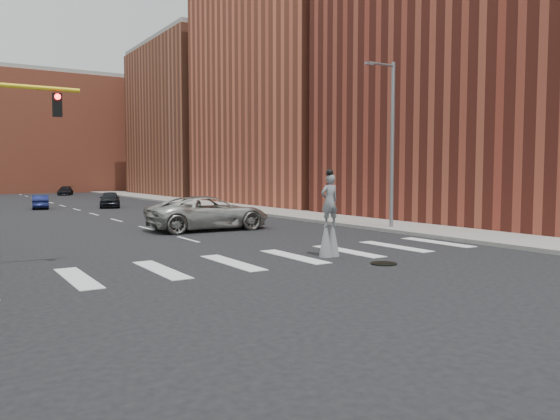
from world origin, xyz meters
name	(u,v)px	position (x,y,z in m)	size (l,w,h in m)	color
ground_plane	(279,264)	(0.00, 0.00, 0.00)	(160.00, 160.00, 0.00)	black
sidewalk_right	(247,208)	(12.50, 25.00, 0.09)	(5.00, 90.00, 0.18)	gray
manhole	(384,264)	(3.00, -2.00, 0.02)	(0.90, 0.90, 0.04)	black
building_near	(494,54)	(22.00, 8.00, 11.00)	(16.00, 20.00, 22.00)	maroon
building_mid	(305,84)	(22.00, 30.00, 12.00)	(16.00, 22.00, 24.00)	#C0573C
building_far	(206,122)	(22.00, 54.00, 10.00)	(16.00, 22.00, 20.00)	#9A5039
building_backdrop	(52,135)	(6.00, 78.00, 9.00)	(26.00, 14.00, 18.00)	#C0573C
streetlight	(391,139)	(10.90, 6.00, 4.90)	(2.05, 0.20, 9.00)	slate
stilt_performer	(329,220)	(2.45, 0.35, 1.37)	(0.84, 0.53, 3.26)	#342314
suv_crossing	(209,213)	(2.63, 11.38, 0.92)	(3.07, 6.65, 1.85)	#ACAAA2
car_near	(110,199)	(3.14, 33.29, 0.72)	(1.71, 4.24, 1.44)	black
car_mid	(40,202)	(-2.40, 34.57, 0.60)	(1.27, 3.63, 1.20)	#151B4B
car_far	(65,191)	(4.96, 62.65, 0.60)	(1.68, 4.13, 1.20)	black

